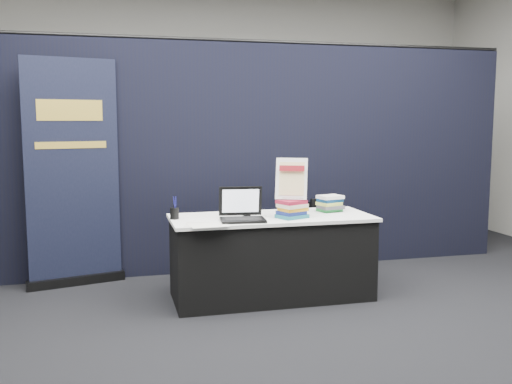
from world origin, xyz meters
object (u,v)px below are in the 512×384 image
at_px(info_sign, 291,179).
at_px(stacking_chair, 329,234).
at_px(pullup_banner, 73,186).
at_px(book_stack_short, 330,204).
at_px(laptop, 241,213).
at_px(book_stack_tall, 292,209).
at_px(display_table, 271,257).

xyz_separation_m(info_sign, stacking_chair, (0.62, 0.64, -0.64)).
xyz_separation_m(info_sign, pullup_banner, (-1.89, 0.97, -0.12)).
bearing_deg(book_stack_short, laptop, -164.39).
bearing_deg(book_stack_tall, info_sign, 90.00).
bearing_deg(book_stack_tall, pullup_banner, 152.00).
height_order(display_table, laptop, laptop).
height_order(laptop, stacking_chair, laptop).
distance_m(book_stack_short, info_sign, 0.56).
bearing_deg(display_table, info_sign, -34.79).
height_order(info_sign, pullup_banner, pullup_banner).
bearing_deg(display_table, book_stack_short, 10.16).
bearing_deg(book_stack_tall, laptop, -178.53).
relative_size(laptop, info_sign, 1.06).
distance_m(book_stack_short, pullup_banner, 2.47).
bearing_deg(book_stack_tall, book_stack_short, 28.24).
bearing_deg(laptop, info_sign, 11.04).
bearing_deg(info_sign, stacking_chair, 69.48).
relative_size(laptop, pullup_banner, 0.18).
bearing_deg(stacking_chair, display_table, -159.30).
relative_size(info_sign, stacking_chair, 0.47).
height_order(book_stack_tall, info_sign, info_sign).
bearing_deg(book_stack_short, info_sign, -154.84).
bearing_deg(book_stack_short, book_stack_tall, -151.76).
height_order(display_table, book_stack_tall, book_stack_tall).
distance_m(laptop, info_sign, 0.54).
xyz_separation_m(book_stack_tall, pullup_banner, (-1.89, 1.01, 0.14)).
distance_m(book_stack_tall, pullup_banner, 2.15).
xyz_separation_m(pullup_banner, stacking_chair, (2.51, -0.33, -0.53)).
bearing_deg(laptop, book_stack_tall, 7.25).
bearing_deg(book_stack_short, display_table, -169.84).
distance_m(pullup_banner, stacking_chair, 2.58).
bearing_deg(pullup_banner, info_sign, -41.20).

